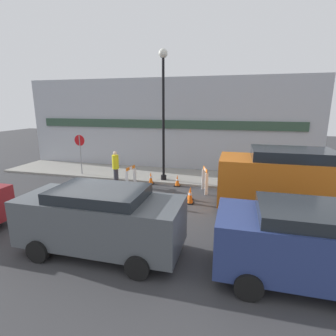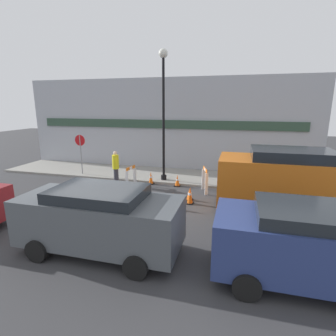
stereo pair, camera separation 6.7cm
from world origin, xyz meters
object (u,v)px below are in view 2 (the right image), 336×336
object	(u,v)px
work_van	(289,179)
parked_car_2	(306,242)
stop_sign	(81,148)
parked_car_1	(100,217)
person_worker	(116,167)
streetlamp_post	(163,100)

from	to	relation	value
work_van	parked_car_2	bearing A→B (deg)	-94.43
stop_sign	parked_car_2	distance (m)	12.19
parked_car_1	parked_car_2	distance (m)	5.03
parked_car_1	work_van	bearing A→B (deg)	37.97
stop_sign	work_van	distance (m)	10.71
parked_car_1	work_van	distance (m)	6.80
parked_car_1	parked_car_2	bearing A→B (deg)	-0.00
parked_car_2	parked_car_1	bearing A→B (deg)	180.00
stop_sign	parked_car_1	distance (m)	8.54
stop_sign	person_worker	bearing A→B (deg)	155.99
person_worker	parked_car_1	size ratio (longest dim) A/B	0.39
streetlamp_post	stop_sign	bearing A→B (deg)	-179.82
stop_sign	parked_car_2	size ratio (longest dim) A/B	0.56
parked_car_1	parked_car_2	size ratio (longest dim) A/B	1.11
streetlamp_post	parked_car_1	distance (m)	7.59
parked_car_2	work_van	world-z (taller)	work_van
streetlamp_post	work_van	bearing A→B (deg)	-26.33
streetlamp_post	person_worker	size ratio (longest dim) A/B	3.74
parked_car_1	work_van	world-z (taller)	work_van
streetlamp_post	stop_sign	distance (m)	5.46
streetlamp_post	person_worker	bearing A→B (deg)	-152.83
streetlamp_post	parked_car_2	size ratio (longest dim) A/B	1.62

